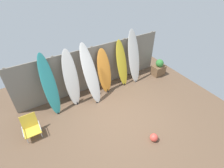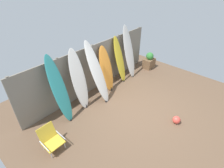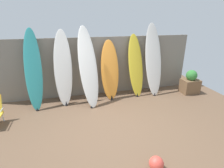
% 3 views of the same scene
% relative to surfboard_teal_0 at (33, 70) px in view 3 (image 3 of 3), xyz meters
% --- Properties ---
extents(ground, '(7.68, 7.68, 0.00)m').
position_rel_surfboard_teal_0_xyz_m(ground, '(1.81, -1.56, -1.05)').
color(ground, brown).
extents(fence_back, '(6.08, 0.11, 1.80)m').
position_rel_surfboard_teal_0_xyz_m(fence_back, '(1.81, 0.45, -0.15)').
color(fence_back, gray).
rests_on(fence_back, ground).
extents(surfboard_teal_0, '(0.44, 0.75, 2.11)m').
position_rel_surfboard_teal_0_xyz_m(surfboard_teal_0, '(0.00, 0.00, 0.00)').
color(surfboard_teal_0, teal).
rests_on(surfboard_teal_0, ground).
extents(surfboard_white_1, '(0.54, 0.62, 2.06)m').
position_rel_surfboard_teal_0_xyz_m(surfboard_white_1, '(0.76, 0.03, -0.03)').
color(surfboard_white_1, white).
rests_on(surfboard_white_1, ground).
extents(surfboard_white_2, '(0.60, 0.98, 2.15)m').
position_rel_surfboard_teal_0_xyz_m(surfboard_white_2, '(1.43, -0.13, 0.02)').
color(surfboard_white_2, white).
rests_on(surfboard_white_2, ground).
extents(surfboard_orange_3, '(0.57, 0.61, 1.74)m').
position_rel_surfboard_teal_0_xyz_m(surfboard_orange_3, '(2.09, 0.06, -0.18)').
color(surfboard_orange_3, orange).
rests_on(surfboard_orange_3, ground).
extents(surfboard_yellow_4, '(0.52, 0.62, 1.89)m').
position_rel_surfboard_teal_0_xyz_m(surfboard_yellow_4, '(2.93, 0.10, -0.11)').
color(surfboard_yellow_4, yellow).
rests_on(surfboard_yellow_4, ground).
extents(surfboard_white_5, '(0.53, 0.65, 2.20)m').
position_rel_surfboard_teal_0_xyz_m(surfboard_white_5, '(3.49, 0.07, 0.04)').
color(surfboard_white_5, white).
rests_on(surfboard_white_5, ground).
extents(planter_box, '(0.54, 0.41, 0.77)m').
position_rel_surfboard_teal_0_xyz_m(planter_box, '(4.72, -0.26, -0.71)').
color(planter_box, brown).
rests_on(planter_box, ground).
extents(beach_ball, '(0.24, 0.24, 0.24)m').
position_rel_surfboard_teal_0_xyz_m(beach_ball, '(2.15, -2.86, -0.93)').
color(beach_ball, '#E54C3F').
rests_on(beach_ball, ground).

